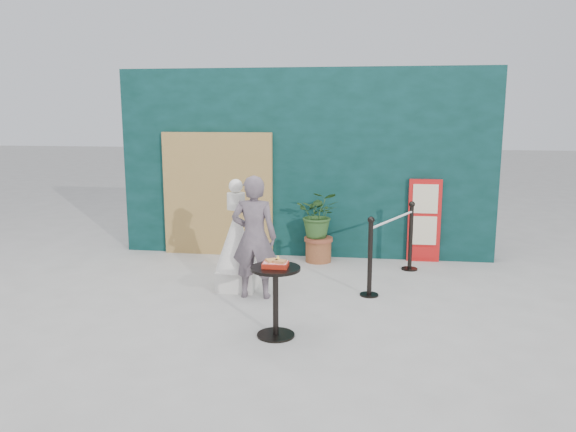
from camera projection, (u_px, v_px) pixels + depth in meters
name	position (u px, v px, depth m)	size (l,w,h in m)	color
ground	(273.00, 324.00, 6.25)	(60.00, 60.00, 0.00)	#ADAAA5
back_wall	(305.00, 164.00, 9.04)	(6.00, 0.30, 3.00)	black
bamboo_fence	(218.00, 194.00, 9.12)	(1.80, 0.08, 2.00)	tan
woman	(254.00, 237.00, 7.01)	(0.57, 0.37, 1.56)	slate
menu_board	(424.00, 221.00, 8.74)	(0.50, 0.07, 1.30)	red
statue	(237.00, 245.00, 7.38)	(0.57, 0.57, 1.47)	white
cafe_table	(276.00, 291.00, 5.82)	(0.52, 0.52, 0.75)	black
food_basket	(276.00, 264.00, 5.77)	(0.26, 0.19, 0.11)	#B52413
planter	(319.00, 221.00, 8.72)	(0.66, 0.57, 1.12)	brown
stanchion_barrier	(392.00, 247.00, 7.70)	(0.84, 1.54, 1.03)	black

